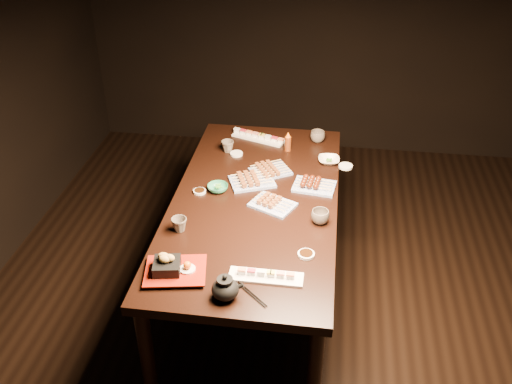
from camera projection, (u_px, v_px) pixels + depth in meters
The scene contains 23 objects.
ground at pixel (297, 354), 3.17m from camera, with size 5.00×5.00×0.00m, color black.
dining_table at pixel (255, 253), 3.33m from camera, with size 0.90×1.80×0.75m, color black.
sushi_platter_near at pixel (266, 274), 2.57m from camera, with size 0.34×0.09×0.04m, color white, non-canonical shape.
sushi_platter_far at pixel (259, 136), 3.72m from camera, with size 0.35×0.10×0.04m, color white, non-canonical shape.
yakitori_plate_center at pixel (252, 178), 3.25m from camera, with size 0.25×0.18×0.06m, color #828EB6, non-canonical shape.
yakitori_plate_right at pixel (273, 201), 3.06m from camera, with size 0.23×0.16×0.06m, color #828EB6, non-canonical shape.
yakitori_plate_left at pixel (270, 168), 3.36m from camera, with size 0.22×0.16×0.06m, color #828EB6, non-canonical shape.
tsukune_plate at pixel (314, 183), 3.21m from camera, with size 0.23×0.17×0.06m, color #828EB6, non-canonical shape.
edamame_bowl_green at pixel (218, 188), 3.19m from camera, with size 0.12×0.12×0.04m, color #297F57.
edamame_bowl_cream at pixel (329, 160), 3.46m from camera, with size 0.13×0.13×0.03m, color #F4E2C8.
tempura_tray at pixel (175, 265), 2.58m from camera, with size 0.28×0.22×0.10m, color black, non-canonical shape.
teacup_near_left at pixel (179, 225), 2.87m from camera, with size 0.08×0.08×0.07m, color #52473E.
teacup_mid_right at pixel (320, 217), 2.92m from camera, with size 0.09×0.09×0.07m, color #52473E.
teacup_far_left at pixel (228, 146), 3.57m from camera, with size 0.08×0.08×0.07m, color #52473E.
teacup_far_right at pixel (318, 137), 3.68m from camera, with size 0.09×0.09×0.07m, color #52473E.
teapot at pixel (225, 287), 2.45m from camera, with size 0.14×0.14×0.12m, color black, non-canonical shape.
condiment_bottle at pixel (288, 141), 3.57m from camera, with size 0.04×0.04×0.13m, color #61280D.
sauce_dish_west at pixel (200, 191), 3.18m from camera, with size 0.07×0.07×0.01m, color white.
sauce_dish_east at pixel (346, 166), 3.42m from camera, with size 0.08×0.08×0.01m, color white.
sauce_dish_se at pixel (306, 254), 2.71m from camera, with size 0.08×0.08×0.01m, color white.
sauce_dish_nw at pixel (236, 154), 3.55m from camera, with size 0.08×0.08×0.01m, color white.
chopsticks_near at pixel (167, 284), 2.54m from camera, with size 0.21×0.02×0.01m, color black, non-canonical shape.
chopsticks_se at pixel (252, 294), 2.49m from camera, with size 0.20×0.02×0.01m, color black, non-canonical shape.
Camera 1 is at (0.08, -2.19, 2.47)m, focal length 40.00 mm.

